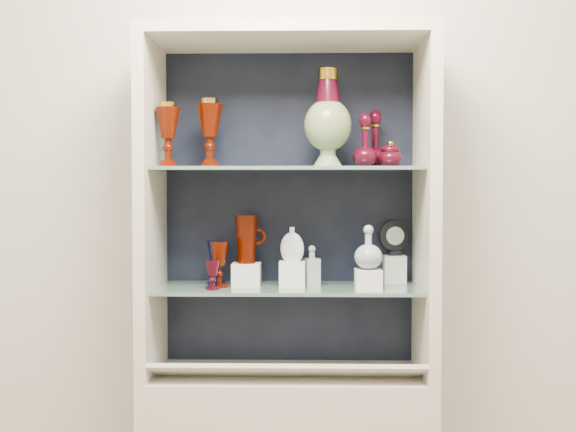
{
  "coord_description": "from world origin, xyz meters",
  "views": [
    {
      "loc": [
        0.06,
        -0.99,
        1.39
      ],
      "look_at": [
        0.0,
        1.53,
        1.3
      ],
      "focal_mm": 45.0,
      "sensor_mm": 36.0,
      "label": 1
    }
  ],
  "objects_px": {
    "ruby_decanter_b": "(365,139)",
    "ruby_goblet_small": "(213,275)",
    "enamel_urn": "(328,118)",
    "clear_square_bottle": "(312,266)",
    "ruby_goblet_tall": "(219,265)",
    "clear_round_decanter": "(368,248)",
    "pedestal_lamp_left": "(168,135)",
    "flat_flask": "(292,244)",
    "pedestal_lamp_right": "(210,133)",
    "ruby_pitcher": "(246,239)",
    "cobalt_goblet": "(216,263)",
    "ruby_decanter_a": "(375,136)",
    "cameo_medallion": "(395,237)",
    "lidded_bowl": "(390,154)"
  },
  "relations": [
    {
      "from": "ruby_decanter_b",
      "to": "flat_flask",
      "type": "xyz_separation_m",
      "value": [
        -0.25,
        0.01,
        -0.37
      ]
    },
    {
      "from": "cameo_medallion",
      "to": "enamel_urn",
      "type": "bearing_deg",
      "value": -161.07
    },
    {
      "from": "cobalt_goblet",
      "to": "clear_square_bottle",
      "type": "xyz_separation_m",
      "value": [
        0.34,
        -0.03,
        -0.01
      ]
    },
    {
      "from": "clear_square_bottle",
      "to": "pedestal_lamp_left",
      "type": "bearing_deg",
      "value": -171.86
    },
    {
      "from": "ruby_decanter_b",
      "to": "clear_square_bottle",
      "type": "bearing_deg",
      "value": 168.47
    },
    {
      "from": "enamel_urn",
      "to": "ruby_goblet_tall",
      "type": "distance_m",
      "value": 0.64
    },
    {
      "from": "clear_square_bottle",
      "to": "cameo_medallion",
      "type": "distance_m",
      "value": 0.34
    },
    {
      "from": "flat_flask",
      "to": "pedestal_lamp_right",
      "type": "bearing_deg",
      "value": -160.18
    },
    {
      "from": "pedestal_lamp_left",
      "to": "ruby_pitcher",
      "type": "relative_size",
      "value": 1.29
    },
    {
      "from": "ruby_decanter_b",
      "to": "ruby_goblet_small",
      "type": "height_order",
      "value": "ruby_decanter_b"
    },
    {
      "from": "ruby_goblet_tall",
      "to": "clear_round_decanter",
      "type": "xyz_separation_m",
      "value": [
        0.52,
        -0.05,
        0.06
      ]
    },
    {
      "from": "pedestal_lamp_left",
      "to": "ruby_decanter_a",
      "type": "relative_size",
      "value": 0.94
    },
    {
      "from": "pedestal_lamp_left",
      "to": "clear_round_decanter",
      "type": "distance_m",
      "value": 0.79
    },
    {
      "from": "pedestal_lamp_right",
      "to": "clear_square_bottle",
      "type": "xyz_separation_m",
      "value": [
        0.36,
        0.01,
        -0.47
      ]
    },
    {
      "from": "ruby_decanter_a",
      "to": "flat_flask",
      "type": "xyz_separation_m",
      "value": [
        -0.3,
        -0.09,
        -0.39
      ]
    },
    {
      "from": "ruby_goblet_small",
      "to": "ruby_pitcher",
      "type": "bearing_deg",
      "value": 44.72
    },
    {
      "from": "pedestal_lamp_right",
      "to": "ruby_decanter_b",
      "type": "xyz_separation_m",
      "value": [
        0.54,
        -0.02,
        -0.02
      ]
    },
    {
      "from": "enamel_urn",
      "to": "ruby_decanter_a",
      "type": "height_order",
      "value": "enamel_urn"
    },
    {
      "from": "pedestal_lamp_right",
      "to": "ruby_goblet_tall",
      "type": "bearing_deg",
      "value": -37.39
    },
    {
      "from": "pedestal_lamp_left",
      "to": "flat_flask",
      "type": "bearing_deg",
      "value": 5.84
    },
    {
      "from": "pedestal_lamp_right",
      "to": "clear_round_decanter",
      "type": "relative_size",
      "value": 1.67
    },
    {
      "from": "enamel_urn",
      "to": "clear_square_bottle",
      "type": "relative_size",
      "value": 2.36
    },
    {
      "from": "pedestal_lamp_right",
      "to": "ruby_goblet_small",
      "type": "bearing_deg",
      "value": -77.78
    },
    {
      "from": "lidded_bowl",
      "to": "flat_flask",
      "type": "height_order",
      "value": "lidded_bowl"
    },
    {
      "from": "ruby_goblet_small",
      "to": "cameo_medallion",
      "type": "bearing_deg",
      "value": 17.81
    },
    {
      "from": "ruby_pitcher",
      "to": "clear_round_decanter",
      "type": "bearing_deg",
      "value": -21.68
    },
    {
      "from": "ruby_goblet_tall",
      "to": "clear_round_decanter",
      "type": "height_order",
      "value": "clear_round_decanter"
    },
    {
      "from": "enamel_urn",
      "to": "lidded_bowl",
      "type": "height_order",
      "value": "enamel_urn"
    },
    {
      "from": "pedestal_lamp_left",
      "to": "ruby_goblet_tall",
      "type": "bearing_deg",
      "value": 9.57
    },
    {
      "from": "enamel_urn",
      "to": "ruby_pitcher",
      "type": "relative_size",
      "value": 1.98
    },
    {
      "from": "ruby_decanter_a",
      "to": "cobalt_goblet",
      "type": "xyz_separation_m",
      "value": [
        -0.57,
        -0.04,
        -0.46
      ]
    },
    {
      "from": "pedestal_lamp_left",
      "to": "flat_flask",
      "type": "height_order",
      "value": "pedestal_lamp_left"
    },
    {
      "from": "pedestal_lamp_left",
      "to": "pedestal_lamp_right",
      "type": "distance_m",
      "value": 0.15
    },
    {
      "from": "pedestal_lamp_left",
      "to": "ruby_pitcher",
      "type": "height_order",
      "value": "pedestal_lamp_left"
    },
    {
      "from": "pedestal_lamp_right",
      "to": "lidded_bowl",
      "type": "bearing_deg",
      "value": -0.54
    },
    {
      "from": "cobalt_goblet",
      "to": "pedestal_lamp_right",
      "type": "bearing_deg",
      "value": -110.61
    },
    {
      "from": "ruby_decanter_b",
      "to": "pedestal_lamp_right",
      "type": "bearing_deg",
      "value": 177.62
    },
    {
      "from": "cobalt_goblet",
      "to": "ruby_goblet_tall",
      "type": "height_order",
      "value": "same"
    },
    {
      "from": "enamel_urn",
      "to": "clear_square_bottle",
      "type": "height_order",
      "value": "enamel_urn"
    },
    {
      "from": "ruby_decanter_a",
      "to": "lidded_bowl",
      "type": "distance_m",
      "value": 0.12
    },
    {
      "from": "ruby_goblet_small",
      "to": "lidded_bowl",
      "type": "bearing_deg",
      "value": 7.62
    },
    {
      "from": "pedestal_lamp_left",
      "to": "ruby_pitcher",
      "type": "xyz_separation_m",
      "value": [
        0.26,
        0.07,
        -0.37
      ]
    },
    {
      "from": "ruby_goblet_tall",
      "to": "ruby_decanter_a",
      "type": "bearing_deg",
      "value": 10.92
    },
    {
      "from": "ruby_decanter_a",
      "to": "ruby_goblet_tall",
      "type": "xyz_separation_m",
      "value": [
        -0.55,
        -0.11,
        -0.46
      ]
    },
    {
      "from": "pedestal_lamp_left",
      "to": "ruby_decanter_a",
      "type": "distance_m",
      "value": 0.74
    },
    {
      "from": "enamel_urn",
      "to": "clear_square_bottle",
      "type": "xyz_separation_m",
      "value": [
        -0.05,
        0.04,
        -0.52
      ]
    },
    {
      "from": "cameo_medallion",
      "to": "ruby_decanter_a",
      "type": "bearing_deg",
      "value": -163.7
    },
    {
      "from": "ruby_decanter_a",
      "to": "cobalt_goblet",
      "type": "distance_m",
      "value": 0.73
    },
    {
      "from": "clear_square_bottle",
      "to": "ruby_decanter_a",
      "type": "bearing_deg",
      "value": 15.82
    },
    {
      "from": "ruby_goblet_small",
      "to": "clear_square_bottle",
      "type": "bearing_deg",
      "value": 16.81
    }
  ]
}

